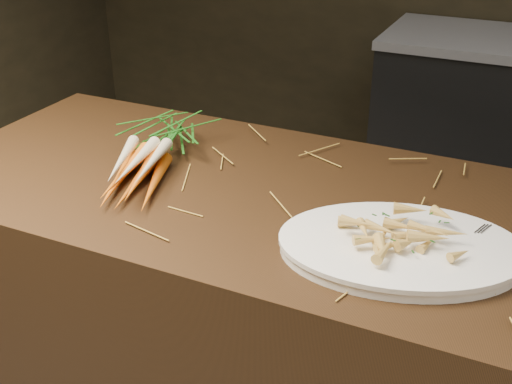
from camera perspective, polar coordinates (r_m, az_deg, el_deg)
straw_bedding at (r=1.30m, az=17.54°, el=-3.17°), size 1.40×0.60×0.02m
root_veg_bunch at (r=1.52m, az=-9.09°, el=3.97°), size 0.26×0.48×0.09m
serving_platter at (r=1.20m, az=12.65°, el=-4.99°), size 0.51×0.41×0.02m
roasted_veg_heap at (r=1.18m, az=12.83°, el=-3.52°), size 0.25×0.21×0.05m
serving_fork at (r=1.20m, az=20.18°, el=-5.26°), size 0.07×0.16×0.00m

